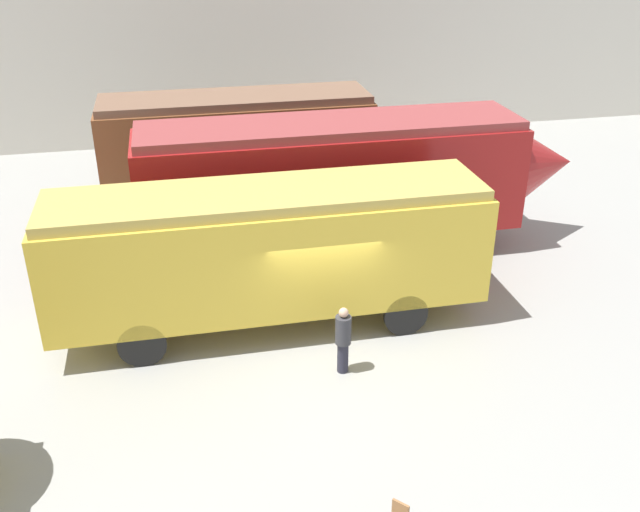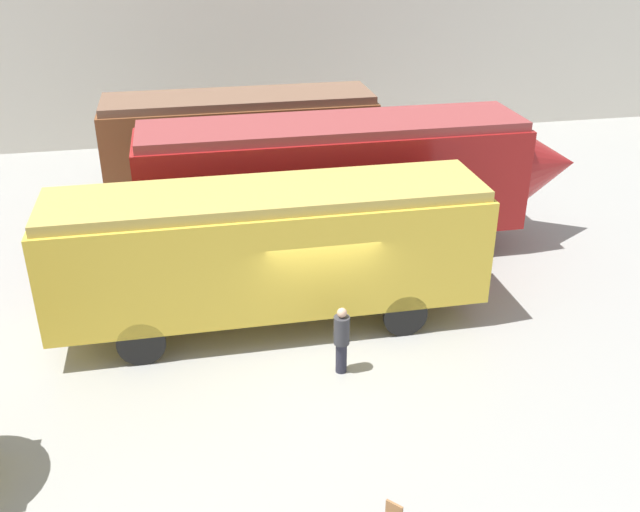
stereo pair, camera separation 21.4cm
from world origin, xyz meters
TOP-DOWN VIEW (x-y plane):
  - ground_plane at (0.00, 0.00)m, footprint 80.00×80.00m
  - backdrop_wall at (0.00, 15.61)m, footprint 44.00×0.15m
  - passenger_coach_wooden at (-0.93, 8.54)m, footprint 8.57×2.45m
  - streamlined_locomotive at (1.96, 4.32)m, footprint 12.45×2.52m
  - passenger_coach_vintage at (-1.05, 0.86)m, footprint 9.89×2.41m
  - visitor_person at (0.15, -1.39)m, footprint 0.34×0.34m

SIDE VIEW (x-z plane):
  - ground_plane at x=0.00m, z-range 0.00..0.00m
  - visitor_person at x=0.15m, z-range 0.06..1.63m
  - passenger_coach_vintage at x=-1.05m, z-range 0.32..3.73m
  - passenger_coach_wooden at x=-0.93m, z-range 0.31..3.95m
  - streamlined_locomotive at x=1.96m, z-range 0.37..4.22m
  - backdrop_wall at x=0.00m, z-range 0.00..9.00m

